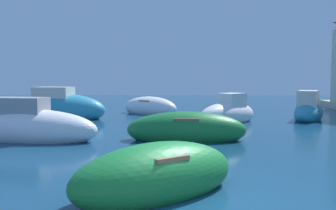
{
  "coord_description": "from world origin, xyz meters",
  "views": [
    {
      "loc": [
        -0.6,
        -5.94,
        2.19
      ],
      "look_at": [
        -1.35,
        10.05,
        0.97
      ],
      "focal_mm": 37.44,
      "sensor_mm": 36.0,
      "label": 1
    }
  ],
  "objects": [
    {
      "name": "moored_boat_5",
      "position": [
        -6.13,
        6.09,
        0.47
      ],
      "size": [
        5.23,
        2.17,
        1.84
      ],
      "rotation": [
        0.0,
        0.0,
        6.17
      ],
      "color": "white",
      "rests_on": "ground"
    },
    {
      "name": "ground",
      "position": [
        0.0,
        0.0,
        0.0
      ],
      "size": [
        80.0,
        80.0,
        0.0
      ],
      "primitive_type": "plane",
      "color": "navy"
    },
    {
      "name": "moored_boat_8",
      "position": [
        -2.72,
        15.44,
        0.39
      ],
      "size": [
        4.05,
        3.36,
        1.39
      ],
      "rotation": [
        0.0,
        0.0,
        2.57
      ],
      "color": "white",
      "rests_on": "ground"
    },
    {
      "name": "moored_boat_1",
      "position": [
        1.58,
        11.48,
        0.43
      ],
      "size": [
        3.72,
        3.61,
        1.74
      ],
      "rotation": [
        0.0,
        0.0,
        3.89
      ],
      "color": "white",
      "rests_on": "ground"
    },
    {
      "name": "moored_boat_9",
      "position": [
        -1.11,
        0.5,
        0.36
      ],
      "size": [
        3.6,
        3.19,
        1.28
      ],
      "rotation": [
        0.0,
        0.0,
        0.64
      ],
      "color": "#197233",
      "rests_on": "ground"
    },
    {
      "name": "moored_boat_6",
      "position": [
        -0.53,
        6.36,
        0.37
      ],
      "size": [
        4.24,
        1.5,
        1.32
      ],
      "rotation": [
        0.0,
        0.0,
        3.15
      ],
      "color": "#197233",
      "rests_on": "ground"
    },
    {
      "name": "moored_boat_2",
      "position": [
        -7.34,
        12.72,
        0.57
      ],
      "size": [
        5.08,
        2.34,
        2.12
      ],
      "rotation": [
        0.0,
        0.0,
        6.2
      ],
      "color": "teal",
      "rests_on": "ground"
    },
    {
      "name": "moored_boat_3",
      "position": [
        5.96,
        12.81,
        0.46
      ],
      "size": [
        2.86,
        3.89,
        1.83
      ],
      "rotation": [
        0.0,
        0.0,
        1.11
      ],
      "color": "teal",
      "rests_on": "ground"
    }
  ]
}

